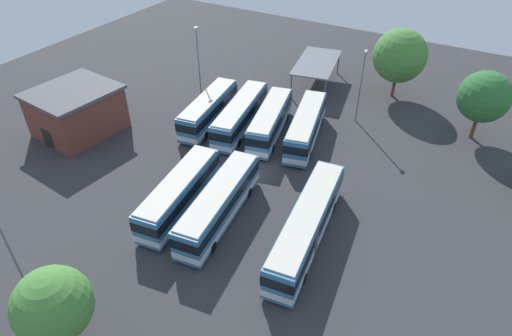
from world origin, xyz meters
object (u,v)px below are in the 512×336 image
bus_row1_slot1 (306,126)px  lamp_post_near_entrance (12,255)px  bus_row1_slot3 (241,115)px  lamp_post_mid_lot (199,61)px  bus_row0_slot0 (307,225)px  bus_row0_slot3 (180,193)px  bus_row0_slot2 (219,203)px  bus_row1_slot2 (270,121)px  tree_east_edge (484,97)px  tree_south_edge (53,305)px  bus_row1_slot4 (209,110)px  depot_building (77,111)px  tree_north_edge (400,56)px  lamp_post_by_building (361,84)px  maintenance_shelter (317,63)px

bus_row1_slot1 → lamp_post_near_entrance: 31.66m
bus_row1_slot3 → lamp_post_mid_lot: bearing=65.7°
bus_row0_slot0 → bus_row0_slot3: (-2.01, 11.84, -0.00)m
bus_row0_slot2 → bus_row1_slot2: bearing=11.2°
lamp_post_near_entrance → bus_row0_slot3: bearing=-12.4°
tree_east_edge → tree_south_edge: bearing=155.7°
bus_row0_slot3 → bus_row1_slot3: same height
lamp_post_near_entrance → tree_east_edge: 47.47m
bus_row1_slot4 → lamp_post_near_entrance: bearing=-172.6°
bus_row1_slot1 → depot_building: 26.48m
tree_north_edge → bus_row0_slot3: bearing=162.0°
tree_south_edge → bus_row0_slot3: bearing=9.7°
bus_row0_slot3 → bus_row1_slot4: same height
bus_row0_slot3 → lamp_post_near_entrance: size_ratio=1.24×
bus_row1_slot3 → bus_row1_slot4: bearing=102.3°
bus_row1_slot2 → lamp_post_by_building: 11.56m
lamp_post_near_entrance → tree_east_edge: size_ratio=1.17×
tree_north_edge → bus_row1_slot3: bearing=142.5°
bus_row1_slot1 → maintenance_shelter: bearing=19.3°
tree_north_edge → tree_east_edge: bearing=-118.0°
lamp_post_mid_lot → tree_east_edge: 33.77m
bus_row1_slot2 → maintenance_shelter: bus_row1_slot2 is taller
tree_east_edge → tree_south_edge: 46.02m
tree_north_edge → bus_row1_slot4: bearing=136.6°
bus_row1_slot4 → depot_building: depot_building is taller
bus_row0_slot2 → lamp_post_near_entrance: bearing=154.3°
bus_row0_slot3 → tree_south_edge: bearing=-170.3°
bus_row1_slot2 → lamp_post_near_entrance: size_ratio=1.24×
bus_row0_slot2 → depot_building: depot_building is taller
bus_row0_slot2 → lamp_post_mid_lot: (18.36, 15.26, 3.43)m
depot_building → lamp_post_by_building: lamp_post_by_building is taller
bus_row0_slot2 → lamp_post_near_entrance: (-14.50, 6.98, 3.32)m
lamp_post_near_entrance → lamp_post_mid_lot: bearing=14.1°
bus_row1_slot1 → tree_north_edge: tree_north_edge is taller
tree_east_edge → tree_south_edge: size_ratio=1.09×
bus_row1_slot1 → maintenance_shelter: 14.83m
bus_row0_slot0 → tree_east_edge: (24.73, -9.70, 3.41)m
bus_row1_slot2 → tree_south_edge: size_ratio=1.57×
bus_row1_slot2 → bus_row1_slot3: bearing=96.9°
maintenance_shelter → lamp_post_by_building: lamp_post_by_building is taller
bus_row0_slot2 → depot_building: bearing=78.8°
lamp_post_near_entrance → tree_east_edge: (40.61, -24.58, 0.09)m
maintenance_shelter → lamp_post_near_entrance: 44.52m
bus_row0_slot2 → lamp_post_mid_lot: lamp_post_mid_lot is taller
lamp_post_near_entrance → bus_row1_slot3: bearing=-0.5°
bus_row0_slot3 → bus_row1_slot1: 17.32m
depot_building → maintenance_shelter: bearing=-36.8°
depot_building → lamp_post_mid_lot: bearing=-28.4°
tree_south_edge → tree_east_edge: bearing=-24.3°
bus_row1_slot1 → tree_east_edge: tree_east_edge is taller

